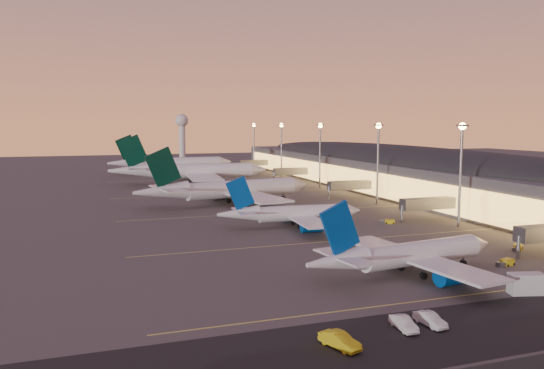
# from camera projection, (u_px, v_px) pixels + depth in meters

# --- Properties ---
(ground) EXTENTS (700.00, 700.00, 0.00)m
(ground) POSITION_uv_depth(u_px,v_px,m) (328.00, 236.00, 121.14)
(ground) COLOR #464340
(airliner_narrow_south) EXTENTS (38.60, 34.75, 13.78)m
(airliner_narrow_south) POSITION_uv_depth(u_px,v_px,m) (406.00, 255.00, 89.31)
(airliner_narrow_south) COLOR silver
(airliner_narrow_south) RESTS_ON ground
(airliner_narrow_north) EXTENTS (37.07, 33.15, 13.24)m
(airliner_narrow_north) POSITION_uv_depth(u_px,v_px,m) (291.00, 214.00, 131.36)
(airliner_narrow_north) COLOR silver
(airliner_narrow_north) RESTS_ON ground
(airliner_wide_near) EXTENTS (59.16, 54.58, 18.98)m
(airliner_wide_near) POSITION_uv_depth(u_px,v_px,m) (227.00, 190.00, 167.13)
(airliner_wide_near) COLOR silver
(airliner_wide_near) RESTS_ON ground
(airliner_wide_mid) EXTENTS (66.88, 61.09, 21.39)m
(airliner_wide_mid) POSITION_uv_depth(u_px,v_px,m) (190.00, 171.00, 225.23)
(airliner_wide_mid) COLOR silver
(airliner_wide_mid) RESTS_ON ground
(airliner_wide_far) EXTENTS (63.60, 57.83, 20.38)m
(airliner_wide_far) POSITION_uv_depth(u_px,v_px,m) (172.00, 164.00, 273.59)
(airliner_wide_far) COLOR silver
(airliner_wide_far) RESTS_ON ground
(terminal_building) EXTENTS (56.35, 255.00, 17.46)m
(terminal_building) POSITION_uv_depth(u_px,v_px,m) (393.00, 167.00, 208.20)
(terminal_building) COLOR #48484D
(terminal_building) RESTS_ON ground
(light_masts) EXTENTS (2.20, 217.20, 25.90)m
(light_masts) POSITION_uv_depth(u_px,v_px,m) (343.00, 146.00, 191.84)
(light_masts) COLOR gray
(light_masts) RESTS_ON ground
(radar_tower) EXTENTS (9.00, 9.00, 32.50)m
(radar_tower) POSITION_uv_depth(u_px,v_px,m) (182.00, 129.00, 366.17)
(radar_tower) COLOR silver
(radar_tower) RESTS_ON ground
(service_lane) EXTENTS (260.00, 16.00, 0.01)m
(service_lane) POSITION_uv_depth(u_px,v_px,m) (511.00, 323.00, 68.52)
(service_lane) COLOR black
(service_lane) RESTS_ON ground
(lane_markings) EXTENTS (90.00, 180.36, 0.00)m
(lane_markings) POSITION_uv_depth(u_px,v_px,m) (271.00, 210.00, 158.72)
(lane_markings) COLOR #D8C659
(lane_markings) RESTS_ON ground
(baggage_tug_a) EXTENTS (4.05, 2.47, 1.13)m
(baggage_tug_a) POSITION_uv_depth(u_px,v_px,m) (506.00, 263.00, 96.09)
(baggage_tug_a) COLOR gold
(baggage_tug_a) RESTS_ON ground
(baggage_tug_b) EXTENTS (3.67, 3.16, 1.05)m
(baggage_tug_b) POSITION_uv_depth(u_px,v_px,m) (517.00, 248.00, 108.03)
(baggage_tug_b) COLOR gold
(baggage_tug_b) RESTS_ON ground
(baggage_tug_c) EXTENTS (3.95, 3.02, 1.11)m
(baggage_tug_c) POSITION_uv_depth(u_px,v_px,m) (388.00, 222.00, 136.66)
(baggage_tug_c) COLOR gold
(baggage_tug_c) RESTS_ON ground
(catering_truck_a) EXTENTS (6.03, 3.61, 3.18)m
(catering_truck_a) POSITION_uv_depth(u_px,v_px,m) (528.00, 284.00, 79.90)
(catering_truck_a) COLOR silver
(catering_truck_a) RESTS_ON ground
(service_van_a) EXTENTS (2.01, 4.99, 1.61)m
(service_van_a) POSITION_uv_depth(u_px,v_px,m) (404.00, 323.00, 66.15)
(service_van_a) COLOR silver
(service_van_a) RESTS_ON ground
(service_van_b) EXTENTS (3.64, 5.71, 1.78)m
(service_van_b) POSITION_uv_depth(u_px,v_px,m) (340.00, 340.00, 60.71)
(service_van_b) COLOR gold
(service_van_b) RESTS_ON ground
(service_van_c) EXTENTS (2.13, 5.10, 1.64)m
(service_van_c) POSITION_uv_depth(u_px,v_px,m) (430.00, 319.00, 67.44)
(service_van_c) COLOR silver
(service_van_c) RESTS_ON ground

